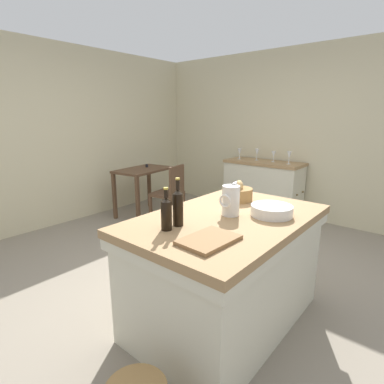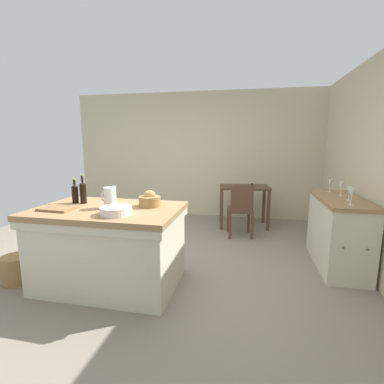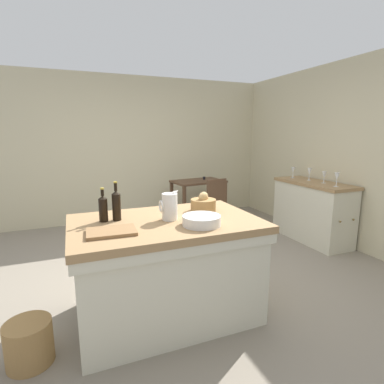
% 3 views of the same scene
% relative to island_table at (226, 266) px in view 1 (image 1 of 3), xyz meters
% --- Properties ---
extents(ground_plane, '(6.76, 6.76, 0.00)m').
position_rel_island_table_xyz_m(ground_plane, '(0.34, 0.63, -0.47)').
color(ground_plane, gray).
extents(wall_back, '(5.32, 0.12, 2.60)m').
position_rel_island_table_xyz_m(wall_back, '(0.34, 3.23, 0.83)').
color(wall_back, beige).
rests_on(wall_back, ground).
extents(wall_right, '(0.12, 5.20, 2.60)m').
position_rel_island_table_xyz_m(wall_right, '(2.94, 0.63, 0.83)').
color(wall_right, beige).
rests_on(wall_right, ground).
extents(island_table, '(1.55, 1.00, 0.88)m').
position_rel_island_table_xyz_m(island_table, '(0.00, 0.00, 0.00)').
color(island_table, '#99754C').
rests_on(island_table, ground).
extents(side_cabinet, '(0.52, 1.24, 0.89)m').
position_rel_island_table_xyz_m(side_cabinet, '(2.60, 1.03, -0.02)').
color(side_cabinet, '#99754C').
rests_on(side_cabinet, ground).
extents(writing_desk, '(0.96, 0.67, 0.82)m').
position_rel_island_table_xyz_m(writing_desk, '(1.39, 2.53, 0.17)').
color(writing_desk, '#513826').
rests_on(writing_desk, ground).
extents(wooden_chair, '(0.46, 0.46, 0.89)m').
position_rel_island_table_xyz_m(wooden_chair, '(1.35, 1.90, 0.01)').
color(wooden_chair, '#513826').
rests_on(wooden_chair, ground).
extents(pitcher, '(0.17, 0.13, 0.27)m').
position_rel_island_table_xyz_m(pitcher, '(0.04, -0.00, 0.52)').
color(pitcher, silver).
rests_on(pitcher, island_table).
extents(wash_bowl, '(0.31, 0.31, 0.08)m').
position_rel_island_table_xyz_m(wash_bowl, '(0.22, -0.24, 0.44)').
color(wash_bowl, silver).
rests_on(wash_bowl, island_table).
extents(bread_basket, '(0.24, 0.24, 0.18)m').
position_rel_island_table_xyz_m(bread_basket, '(0.42, 0.16, 0.47)').
color(bread_basket, olive).
rests_on(bread_basket, island_table).
extents(cutting_board, '(0.36, 0.26, 0.02)m').
position_rel_island_table_xyz_m(cutting_board, '(-0.47, -0.18, 0.42)').
color(cutting_board, olive).
rests_on(cutting_board, island_table).
extents(wine_bottle_dark, '(0.07, 0.07, 0.33)m').
position_rel_island_table_xyz_m(wine_bottle_dark, '(-0.38, 0.15, 0.54)').
color(wine_bottle_dark, black).
rests_on(wine_bottle_dark, island_table).
extents(wine_bottle_amber, '(0.07, 0.07, 0.28)m').
position_rel_island_table_xyz_m(wine_bottle_amber, '(-0.49, 0.15, 0.52)').
color(wine_bottle_amber, black).
rests_on(wine_bottle_amber, island_table).
extents(wine_glass_far_left, '(0.07, 0.07, 0.19)m').
position_rel_island_table_xyz_m(wine_glass_far_left, '(2.58, 0.62, 0.55)').
color(wine_glass_far_left, white).
rests_on(wine_glass_far_left, side_cabinet).
extents(wine_glass_left, '(0.07, 0.07, 0.17)m').
position_rel_island_table_xyz_m(wine_glass_left, '(2.64, 0.90, 0.53)').
color(wine_glass_left, white).
rests_on(wine_glass_left, side_cabinet).
extents(wine_glass_middle, '(0.07, 0.07, 0.19)m').
position_rel_island_table_xyz_m(wine_glass_middle, '(2.64, 1.18, 0.55)').
color(wine_glass_middle, white).
rests_on(wine_glass_middle, side_cabinet).
extents(wine_glass_right, '(0.07, 0.07, 0.17)m').
position_rel_island_table_xyz_m(wine_glass_right, '(2.58, 1.47, 0.54)').
color(wine_glass_right, white).
rests_on(wine_glass_right, side_cabinet).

